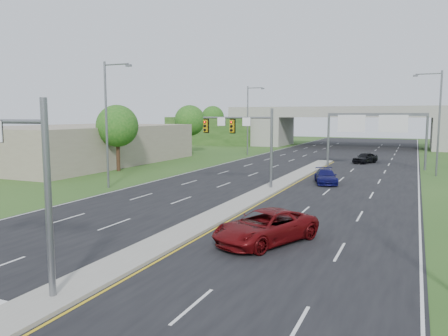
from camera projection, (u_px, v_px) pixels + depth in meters
ground at (53, 300)px, 15.22m from camera, size 240.00×240.00×0.00m
road at (299, 175)px, 47.04m from camera, size 24.00×160.00×0.02m
median at (264, 192)px, 36.12m from camera, size 2.00×54.00×0.16m
lane_markings at (277, 182)px, 41.74m from camera, size 23.72×160.00×0.01m
signal_mast_far at (247, 135)px, 38.21m from camera, size 6.62×0.60×7.00m
sign_gantry at (374, 125)px, 52.75m from camera, size 11.58×0.44×6.67m
overpass at (354, 130)px, 87.51m from camera, size 80.00×14.00×8.10m
lightpole_l_mid at (108, 119)px, 37.98m from camera, size 2.85×0.25×11.00m
lightpole_l_far at (249, 117)px, 69.79m from camera, size 2.85×0.25×11.00m
lightpole_r_far at (437, 118)px, 45.54m from camera, size 2.85×0.25×11.00m
tree_l_near at (117, 126)px, 49.85m from camera, size 4.80×4.80×7.60m
tree_l_mid at (190, 121)px, 74.13m from camera, size 5.20×5.20×8.12m
tree_back_a at (213, 117)px, 115.13m from camera, size 6.00×6.00×8.85m
tree_back_b at (263, 119)px, 109.58m from camera, size 5.60×5.60×8.32m
commercial_building at (80, 144)px, 58.71m from camera, size 18.00×30.00×5.00m
car_far_a at (265, 227)px, 21.94m from camera, size 4.89×6.49×1.64m
car_far_b at (326, 176)px, 41.02m from camera, size 3.10×4.94×1.33m
car_far_c at (365, 158)px, 58.46m from camera, size 3.33×4.57×1.45m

